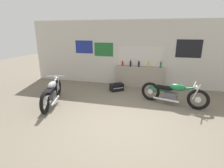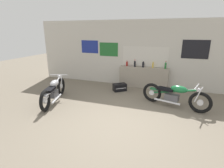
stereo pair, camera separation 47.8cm
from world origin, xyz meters
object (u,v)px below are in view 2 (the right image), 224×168
object	(u,v)px
bottle_left_center	(135,64)
bottle_right_center	(153,65)
bottle_rightmost	(166,65)
bottle_center	(143,64)
bottle_leftmost	(127,63)
motorcycle_silver	(54,91)
hard_case_black	(120,87)
motorcycle_green	(174,95)

from	to	relation	value
bottle_left_center	bottle_right_center	world-z (taller)	bottle_left_center
bottle_rightmost	bottle_center	bearing A→B (deg)	-179.19
bottle_left_center	bottle_right_center	distance (m)	0.75
bottle_leftmost	motorcycle_silver	distance (m)	3.29
motorcycle_silver	hard_case_black	size ratio (longest dim) A/B	3.46
hard_case_black	bottle_right_center	bearing A→B (deg)	34.87
bottle_leftmost	bottle_right_center	world-z (taller)	bottle_right_center
bottle_rightmost	motorcycle_silver	size ratio (longest dim) A/B	0.15
bottle_leftmost	bottle_right_center	size ratio (longest dim) A/B	0.86
bottle_rightmost	bottle_right_center	bearing A→B (deg)	176.70
bottle_right_center	motorcycle_silver	world-z (taller)	bottle_right_center
motorcycle_green	bottle_center	bearing A→B (deg)	127.70
bottle_center	motorcycle_green	bearing A→B (deg)	-52.30
bottle_leftmost	bottle_center	size ratio (longest dim) A/B	0.87
bottle_right_center	bottle_rightmost	size ratio (longest dim) A/B	0.95
bottle_leftmost	motorcycle_silver	size ratio (longest dim) A/B	0.12
bottle_right_center	bottle_left_center	bearing A→B (deg)	-176.15
bottle_left_center	bottle_right_center	bearing A→B (deg)	3.85
bottle_leftmost	bottle_left_center	bearing A→B (deg)	-8.39
bottle_rightmost	hard_case_black	world-z (taller)	bottle_rightmost
motorcycle_silver	hard_case_black	distance (m)	2.57
bottle_center	bottle_right_center	bearing A→B (deg)	6.01
bottle_left_center	motorcycle_silver	xyz separation A→B (m)	(-2.20, -2.61, -0.61)
bottle_left_center	bottle_right_center	xyz separation A→B (m)	(0.75, 0.05, -0.00)
bottle_center	bottle_right_center	distance (m)	0.40
bottle_leftmost	bottle_rightmost	size ratio (longest dim) A/B	0.82
motorcycle_green	motorcycle_silver	xyz separation A→B (m)	(-3.87, -0.92, 0.00)
bottle_center	hard_case_black	size ratio (longest dim) A/B	0.49
bottle_right_center	bottle_rightmost	xyz separation A→B (m)	(0.50, -0.03, 0.01)
bottle_left_center	motorcycle_silver	world-z (taller)	bottle_left_center
bottle_rightmost	hard_case_black	size ratio (longest dim) A/B	0.52
motorcycle_silver	bottle_right_center	bearing A→B (deg)	41.97
motorcycle_silver	hard_case_black	world-z (taller)	motorcycle_silver
bottle_leftmost	bottle_center	distance (m)	0.71
bottle_rightmost	motorcycle_silver	distance (m)	4.38
bottle_leftmost	hard_case_black	xyz separation A→B (m)	(-0.07, -0.82, -0.84)
bottle_center	hard_case_black	xyz separation A→B (m)	(-0.78, -0.78, -0.86)
bottle_leftmost	bottle_rightmost	bearing A→B (deg)	-1.11
motorcycle_green	bottle_rightmost	bearing A→B (deg)	103.55
bottle_right_center	motorcycle_green	bearing A→B (deg)	-62.22
bottle_rightmost	motorcycle_green	distance (m)	1.86
bottle_right_center	motorcycle_silver	bearing A→B (deg)	-138.03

